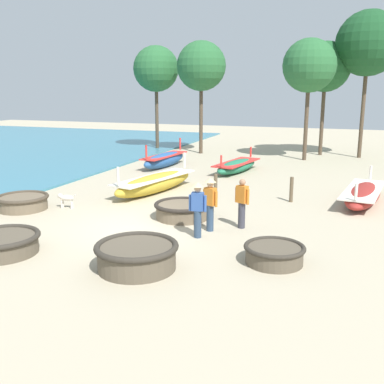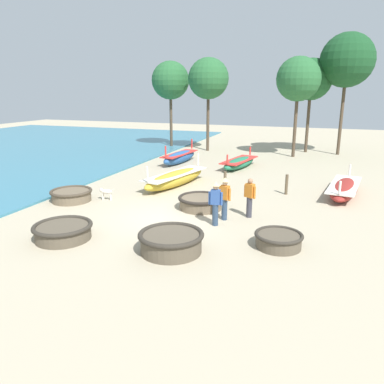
{
  "view_description": "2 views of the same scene",
  "coord_description": "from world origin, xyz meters",
  "px_view_note": "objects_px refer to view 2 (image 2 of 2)",
  "views": [
    {
      "loc": [
        6.23,
        -11.95,
        4.27
      ],
      "look_at": [
        1.51,
        1.08,
        1.08
      ],
      "focal_mm": 42.0,
      "sensor_mm": 36.0,
      "label": 1
    },
    {
      "loc": [
        5.75,
        -12.64,
        4.85
      ],
      "look_at": [
        0.57,
        1.66,
        0.7
      ],
      "focal_mm": 35.0,
      "sensor_mm": 36.0,
      "label": 2
    }
  ],
  "objects_px": {
    "dog": "(106,192)",
    "tree_right_mid": "(347,60)",
    "long_boat_ochre_hull": "(239,163)",
    "coracle_upturned": "(171,241)",
    "mooring_post_mid_beach": "(287,184)",
    "coracle_front_right": "(63,231)",
    "tree_center": "(208,79)",
    "fisherman_standing_right": "(215,201)",
    "fisherman_standing_left": "(225,196)",
    "tree_rightmost": "(170,81)",
    "coracle_nearest": "(71,195)",
    "tree_tall_back": "(311,80)",
    "long_boat_red_hull": "(344,189)",
    "fisherman_crouching": "(250,197)",
    "coracle_front_left": "(201,202)",
    "mooring_post_shoreline": "(225,181)",
    "long_boat_green_hull": "(180,157)",
    "tree_left_mid": "(298,79)",
    "coracle_center": "(279,240)",
    "long_boat_white_hull": "(175,178)"
  },
  "relations": [
    {
      "from": "dog",
      "to": "tree_right_mid",
      "type": "relative_size",
      "value": 0.08
    },
    {
      "from": "long_boat_ochre_hull",
      "to": "dog",
      "type": "xyz_separation_m",
      "value": [
        -4.06,
        -9.27,
        0.04
      ]
    },
    {
      "from": "coracle_upturned",
      "to": "mooring_post_mid_beach",
      "type": "height_order",
      "value": "mooring_post_mid_beach"
    },
    {
      "from": "coracle_front_right",
      "to": "tree_center",
      "type": "xyz_separation_m",
      "value": [
        -1.22,
        19.91,
        5.42
      ]
    },
    {
      "from": "fisherman_standing_right",
      "to": "fisherman_standing_left",
      "type": "distance_m",
      "value": 0.74
    },
    {
      "from": "tree_rightmost",
      "to": "coracle_nearest",
      "type": "bearing_deg",
      "value": -82.38
    },
    {
      "from": "coracle_front_right",
      "to": "tree_tall_back",
      "type": "height_order",
      "value": "tree_tall_back"
    },
    {
      "from": "long_boat_red_hull",
      "to": "tree_rightmost",
      "type": "relative_size",
      "value": 0.63
    },
    {
      "from": "coracle_nearest",
      "to": "coracle_upturned",
      "type": "xyz_separation_m",
      "value": [
        6.4,
        -3.56,
        0.07
      ]
    },
    {
      "from": "coracle_front_right",
      "to": "dog",
      "type": "xyz_separation_m",
      "value": [
        -1.21,
        4.52,
        0.08
      ]
    },
    {
      "from": "long_boat_red_hull",
      "to": "tree_tall_back",
      "type": "xyz_separation_m",
      "value": [
        -2.55,
        12.81,
        5.3
      ]
    },
    {
      "from": "long_boat_ochre_hull",
      "to": "dog",
      "type": "distance_m",
      "value": 10.12
    },
    {
      "from": "coracle_nearest",
      "to": "fisherman_crouching",
      "type": "xyz_separation_m",
      "value": [
        8.0,
        0.52,
        0.55
      ]
    },
    {
      "from": "coracle_front_left",
      "to": "coracle_upturned",
      "type": "relative_size",
      "value": 0.93
    },
    {
      "from": "coracle_upturned",
      "to": "tree_rightmost",
      "type": "height_order",
      "value": "tree_rightmost"
    },
    {
      "from": "coracle_upturned",
      "to": "mooring_post_shoreline",
      "type": "height_order",
      "value": "mooring_post_shoreline"
    },
    {
      "from": "long_boat_green_hull",
      "to": "dog",
      "type": "height_order",
      "value": "long_boat_green_hull"
    },
    {
      "from": "long_boat_red_hull",
      "to": "fisherman_crouching",
      "type": "bearing_deg",
      "value": -127.55
    },
    {
      "from": "dog",
      "to": "coracle_nearest",
      "type": "bearing_deg",
      "value": -153.62
    },
    {
      "from": "tree_rightmost",
      "to": "tree_center",
      "type": "relative_size",
      "value": 0.98
    },
    {
      "from": "fisherman_standing_left",
      "to": "tree_left_mid",
      "type": "relative_size",
      "value": 0.23
    },
    {
      "from": "long_boat_ochre_hull",
      "to": "tree_tall_back",
      "type": "xyz_separation_m",
      "value": [
        3.63,
        8.07,
        5.3
      ]
    },
    {
      "from": "coracle_center",
      "to": "long_boat_ochre_hull",
      "type": "relative_size",
      "value": 0.37
    },
    {
      "from": "long_boat_green_hull",
      "to": "tree_left_mid",
      "type": "bearing_deg",
      "value": 36.46
    },
    {
      "from": "coracle_front_right",
      "to": "fisherman_standing_left",
      "type": "relative_size",
      "value": 1.18
    },
    {
      "from": "coracle_front_left",
      "to": "tree_rightmost",
      "type": "bearing_deg",
      "value": 116.88
    },
    {
      "from": "long_boat_green_hull",
      "to": "long_boat_red_hull",
      "type": "bearing_deg",
      "value": -25.46
    },
    {
      "from": "long_boat_red_hull",
      "to": "tree_center",
      "type": "relative_size",
      "value": 0.62
    },
    {
      "from": "mooring_post_shoreline",
      "to": "tree_right_mid",
      "type": "xyz_separation_m",
      "value": [
        5.45,
        13.49,
        6.46
      ]
    },
    {
      "from": "coracle_nearest",
      "to": "tree_center",
      "type": "relative_size",
      "value": 0.25
    },
    {
      "from": "long_boat_white_hull",
      "to": "fisherman_crouching",
      "type": "bearing_deg",
      "value": -38.13
    },
    {
      "from": "mooring_post_shoreline",
      "to": "dog",
      "type": "bearing_deg",
      "value": -143.63
    },
    {
      "from": "long_boat_red_hull",
      "to": "dog",
      "type": "height_order",
      "value": "long_boat_red_hull"
    },
    {
      "from": "long_boat_ochre_hull",
      "to": "mooring_post_shoreline",
      "type": "relative_size",
      "value": 4.32
    },
    {
      "from": "coracle_upturned",
      "to": "tree_rightmost",
      "type": "bearing_deg",
      "value": 112.93
    },
    {
      "from": "coracle_front_left",
      "to": "tree_right_mid",
      "type": "bearing_deg",
      "value": 71.33
    },
    {
      "from": "coracle_upturned",
      "to": "dog",
      "type": "distance_m",
      "value": 6.58
    },
    {
      "from": "coracle_front_left",
      "to": "long_boat_green_hull",
      "type": "height_order",
      "value": "long_boat_green_hull"
    },
    {
      "from": "long_boat_green_hull",
      "to": "long_boat_ochre_hull",
      "type": "height_order",
      "value": "long_boat_green_hull"
    },
    {
      "from": "tree_rightmost",
      "to": "tree_tall_back",
      "type": "relative_size",
      "value": 1.0
    },
    {
      "from": "tree_center",
      "to": "coracle_center",
      "type": "bearing_deg",
      "value": -65.9
    },
    {
      "from": "coracle_upturned",
      "to": "long_boat_green_hull",
      "type": "height_order",
      "value": "long_boat_green_hull"
    },
    {
      "from": "dog",
      "to": "tree_rightmost",
      "type": "bearing_deg",
      "value": 102.62
    },
    {
      "from": "coracle_center",
      "to": "dog",
      "type": "height_order",
      "value": "dog"
    },
    {
      "from": "tree_right_mid",
      "to": "tree_rightmost",
      "type": "bearing_deg",
      "value": -177.11
    },
    {
      "from": "tree_center",
      "to": "mooring_post_shoreline",
      "type": "bearing_deg",
      "value": -68.56
    },
    {
      "from": "mooring_post_mid_beach",
      "to": "long_boat_red_hull",
      "type": "bearing_deg",
      "value": 16.69
    },
    {
      "from": "tree_tall_back",
      "to": "long_boat_red_hull",
      "type": "bearing_deg",
      "value": -78.75
    },
    {
      "from": "long_boat_green_hull",
      "to": "long_boat_red_hull",
      "type": "distance_m",
      "value": 11.51
    },
    {
      "from": "fisherman_crouching",
      "to": "tree_right_mid",
      "type": "relative_size",
      "value": 0.18
    }
  ]
}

